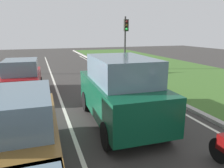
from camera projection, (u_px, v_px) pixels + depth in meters
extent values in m
plane|color=#383533|center=(69.00, 87.00, 12.20)|extent=(60.00, 60.00, 0.00)
cube|color=silver|center=(56.00, 88.00, 11.98)|extent=(0.12, 32.00, 0.01)
cube|color=silver|center=(127.00, 82.00, 13.34)|extent=(0.12, 32.00, 0.01)
cube|color=#3D6628|center=(193.00, 77.00, 14.88)|extent=(9.00, 48.00, 0.06)
cube|color=#9E9B93|center=(135.00, 81.00, 13.48)|extent=(0.24, 48.00, 0.12)
cube|color=#0C472D|center=(120.00, 97.00, 7.20)|extent=(2.04, 4.56, 1.10)
cube|color=slate|center=(122.00, 70.00, 6.84)|extent=(1.79, 2.75, 0.80)
cylinder|color=black|center=(86.00, 101.00, 8.50)|extent=(0.24, 0.77, 0.76)
cylinder|color=black|center=(127.00, 97.00, 9.00)|extent=(0.24, 0.77, 0.76)
cylinder|color=black|center=(107.00, 136.00, 5.66)|extent=(0.24, 0.77, 0.76)
cylinder|color=black|center=(166.00, 128.00, 6.16)|extent=(0.24, 0.77, 0.76)
cube|color=brown|center=(16.00, 142.00, 4.66)|extent=(1.87, 4.34, 0.84)
cube|color=slate|center=(11.00, 110.00, 4.38)|extent=(1.61, 2.14, 0.70)
cylinder|color=black|center=(53.00, 127.00, 6.35)|extent=(0.24, 0.65, 0.64)
cube|color=maroon|center=(23.00, 81.00, 10.57)|extent=(1.75, 3.75, 0.80)
cube|color=slate|center=(21.00, 67.00, 10.17)|extent=(1.54, 1.94, 0.68)
cylinder|color=black|center=(11.00, 84.00, 11.62)|extent=(0.24, 0.61, 0.60)
cylinder|color=black|center=(40.00, 82.00, 12.05)|extent=(0.24, 0.61, 0.60)
cylinder|color=black|center=(2.00, 97.00, 9.28)|extent=(0.24, 0.61, 0.60)
cylinder|color=black|center=(39.00, 94.00, 9.72)|extent=(0.24, 0.61, 0.60)
cylinder|color=black|center=(219.00, 151.00, 5.12)|extent=(0.12, 0.60, 0.60)
cylinder|color=#2D2D2D|center=(125.00, 44.00, 17.24)|extent=(0.14, 0.14, 4.22)
cube|color=black|center=(126.00, 25.00, 16.71)|extent=(0.32, 0.24, 0.90)
sphere|color=#3F0F0F|center=(127.00, 21.00, 16.53)|extent=(0.20, 0.20, 0.20)
sphere|color=#382B0C|center=(127.00, 25.00, 16.59)|extent=(0.20, 0.20, 0.20)
sphere|color=green|center=(127.00, 29.00, 16.66)|extent=(0.20, 0.20, 0.20)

